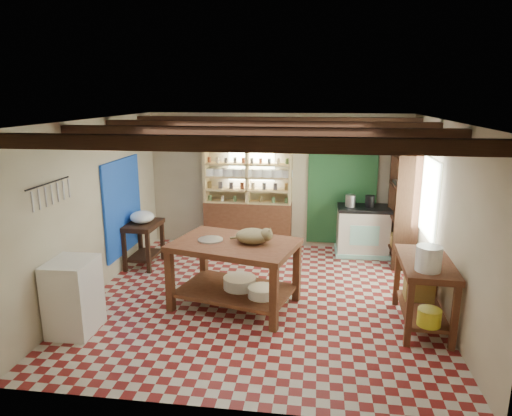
# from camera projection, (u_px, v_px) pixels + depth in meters

# --- Properties ---
(floor) EXTENTS (5.00, 5.00, 0.02)m
(floor) POSITION_uv_depth(u_px,v_px,m) (261.00, 298.00, 6.79)
(floor) COLOR maroon
(floor) RESTS_ON ground
(ceiling) EXTENTS (5.00, 5.00, 0.02)m
(ceiling) POSITION_uv_depth(u_px,v_px,m) (261.00, 120.00, 6.16)
(ceiling) COLOR #45454A
(ceiling) RESTS_ON wall_back
(wall_back) EXTENTS (5.00, 0.04, 2.60)m
(wall_back) POSITION_uv_depth(u_px,v_px,m) (277.00, 181.00, 8.87)
(wall_back) COLOR beige
(wall_back) RESTS_ON floor
(wall_front) EXTENTS (5.00, 0.04, 2.60)m
(wall_front) POSITION_uv_depth(u_px,v_px,m) (226.00, 284.00, 4.07)
(wall_front) COLOR beige
(wall_front) RESTS_ON floor
(wall_left) EXTENTS (0.04, 5.00, 2.60)m
(wall_left) POSITION_uv_depth(u_px,v_px,m) (95.00, 208.00, 6.80)
(wall_left) COLOR beige
(wall_left) RESTS_ON floor
(wall_right) EXTENTS (0.04, 5.00, 2.60)m
(wall_right) POSITION_uv_depth(u_px,v_px,m) (445.00, 220.00, 6.14)
(wall_right) COLOR beige
(wall_right) RESTS_ON floor
(ceiling_beams) EXTENTS (5.00, 3.80, 0.15)m
(ceiling_beams) POSITION_uv_depth(u_px,v_px,m) (261.00, 129.00, 6.19)
(ceiling_beams) COLOR #361E12
(ceiling_beams) RESTS_ON ceiling
(blue_wall_patch) EXTENTS (0.04, 1.40, 1.60)m
(blue_wall_patch) POSITION_uv_depth(u_px,v_px,m) (123.00, 206.00, 7.71)
(blue_wall_patch) COLOR blue
(blue_wall_patch) RESTS_ON wall_left
(green_wall_patch) EXTENTS (1.30, 0.04, 2.30)m
(green_wall_patch) POSITION_uv_depth(u_px,v_px,m) (342.00, 186.00, 8.69)
(green_wall_patch) COLOR #1F4F28
(green_wall_patch) RESTS_ON wall_back
(window_back) EXTENTS (0.90, 0.02, 0.80)m
(window_back) POSITION_uv_depth(u_px,v_px,m) (251.00, 160.00, 8.82)
(window_back) COLOR silver
(window_back) RESTS_ON wall_back
(window_right) EXTENTS (0.02, 1.30, 1.20)m
(window_right) POSITION_uv_depth(u_px,v_px,m) (427.00, 196.00, 7.08)
(window_right) COLOR silver
(window_right) RESTS_ON wall_right
(utensil_rail) EXTENTS (0.06, 0.90, 0.28)m
(utensil_rail) POSITION_uv_depth(u_px,v_px,m) (49.00, 193.00, 5.52)
(utensil_rail) COLOR black
(utensil_rail) RESTS_ON wall_left
(pot_rack) EXTENTS (0.86, 0.12, 0.36)m
(pot_rack) POSITION_uv_depth(u_px,v_px,m) (346.00, 139.00, 8.06)
(pot_rack) COLOR black
(pot_rack) RESTS_ON ceiling
(shelving_unit) EXTENTS (1.70, 0.34, 2.20)m
(shelving_unit) POSITION_uv_depth(u_px,v_px,m) (248.00, 192.00, 8.81)
(shelving_unit) COLOR #D7B87C
(shelving_unit) RESTS_ON floor
(tall_rack) EXTENTS (0.40, 0.86, 2.00)m
(tall_rack) POSITION_uv_depth(u_px,v_px,m) (403.00, 208.00, 7.98)
(tall_rack) COLOR #361E12
(tall_rack) RESTS_ON floor
(work_table) EXTENTS (1.89, 1.49, 0.95)m
(work_table) POSITION_uv_depth(u_px,v_px,m) (235.00, 274.00, 6.44)
(work_table) COLOR brown
(work_table) RESTS_ON floor
(stove) EXTENTS (0.96, 0.66, 0.92)m
(stove) POSITION_uv_depth(u_px,v_px,m) (362.00, 231.00, 8.53)
(stove) COLOR beige
(stove) RESTS_ON floor
(prep_table) EXTENTS (0.55, 0.78, 0.78)m
(prep_table) POSITION_uv_depth(u_px,v_px,m) (144.00, 244.00, 7.99)
(prep_table) COLOR #361E12
(prep_table) RESTS_ON floor
(white_cabinet) EXTENTS (0.54, 0.64, 0.95)m
(white_cabinet) POSITION_uv_depth(u_px,v_px,m) (73.00, 296.00, 5.73)
(white_cabinet) COLOR white
(white_cabinet) RESTS_ON floor
(right_counter) EXTENTS (0.67, 1.28, 0.90)m
(right_counter) POSITION_uv_depth(u_px,v_px,m) (423.00, 293.00, 5.88)
(right_counter) COLOR brown
(right_counter) RESTS_ON floor
(cat) EXTENTS (0.49, 0.39, 0.21)m
(cat) POSITION_uv_depth(u_px,v_px,m) (253.00, 236.00, 6.26)
(cat) COLOR #9C8A5A
(cat) RESTS_ON work_table
(steel_tray) EXTENTS (0.43, 0.43, 0.02)m
(steel_tray) POSITION_uv_depth(u_px,v_px,m) (210.00, 240.00, 6.41)
(steel_tray) COLOR #B1B1B9
(steel_tray) RESTS_ON work_table
(basin_large) EXTENTS (0.57, 0.57, 0.16)m
(basin_large) POSITION_uv_depth(u_px,v_px,m) (240.00, 283.00, 6.50)
(basin_large) COLOR white
(basin_large) RESTS_ON work_table
(basin_small) EXTENTS (0.47, 0.47, 0.14)m
(basin_small) POSITION_uv_depth(u_px,v_px,m) (262.00, 292.00, 6.23)
(basin_small) COLOR white
(basin_small) RESTS_ON work_table
(kettle_left) EXTENTS (0.19, 0.19, 0.22)m
(kettle_left) POSITION_uv_depth(u_px,v_px,m) (350.00, 201.00, 8.41)
(kettle_left) COLOR #B1B1B9
(kettle_left) RESTS_ON stove
(kettle_right) EXTENTS (0.18, 0.18, 0.22)m
(kettle_right) POSITION_uv_depth(u_px,v_px,m) (370.00, 201.00, 8.38)
(kettle_right) COLOR black
(kettle_right) RESTS_ON stove
(enamel_bowl) EXTENTS (0.43, 0.43, 0.21)m
(enamel_bowl) POSITION_uv_depth(u_px,v_px,m) (142.00, 217.00, 7.87)
(enamel_bowl) COLOR white
(enamel_bowl) RESTS_ON prep_table
(white_bucket) EXTENTS (0.31, 0.31, 0.30)m
(white_bucket) POSITION_uv_depth(u_px,v_px,m) (429.00, 258.00, 5.41)
(white_bucket) COLOR white
(white_bucket) RESTS_ON right_counter
(wicker_basket) EXTENTS (0.38, 0.31, 0.26)m
(wicker_basket) POSITION_uv_depth(u_px,v_px,m) (419.00, 289.00, 6.19)
(wicker_basket) COLOR #A98844
(wicker_basket) RESTS_ON right_counter
(yellow_tub) EXTENTS (0.29, 0.29, 0.20)m
(yellow_tub) POSITION_uv_depth(u_px,v_px,m) (429.00, 317.00, 5.48)
(yellow_tub) COLOR yellow
(yellow_tub) RESTS_ON right_counter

